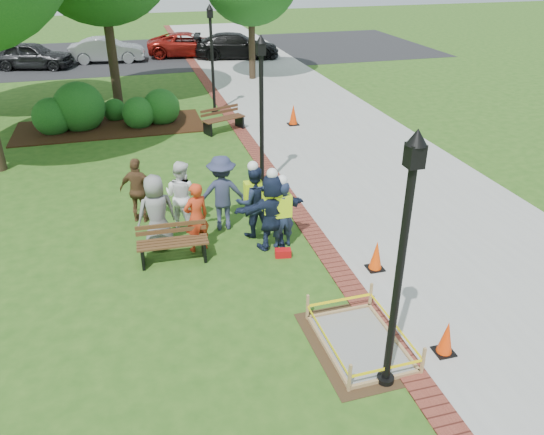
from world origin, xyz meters
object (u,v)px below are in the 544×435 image
object	(u,v)px
cone_front	(446,338)
hivis_worker_c	(253,199)
hivis_worker_a	(272,209)
hivis_worker_b	(282,212)
bench_near	(173,250)
wet_concrete_pad	(361,334)
lamp_near	(402,250)

from	to	relation	value
cone_front	hivis_worker_c	distance (m)	5.48
hivis_worker_a	hivis_worker_b	xyz separation A→B (m)	(0.22, -0.04, -0.08)
hivis_worker_c	bench_near	bearing A→B (deg)	-160.40
wet_concrete_pad	hivis_worker_c	distance (m)	4.54
hivis_worker_a	hivis_worker_b	distance (m)	0.23
wet_concrete_pad	cone_front	bearing A→B (deg)	-24.13
cone_front	hivis_worker_a	bearing A→B (deg)	113.87
cone_front	hivis_worker_c	world-z (taller)	hivis_worker_c
bench_near	hivis_worker_c	world-z (taller)	hivis_worker_c
lamp_near	hivis_worker_b	bearing A→B (deg)	95.09
bench_near	hivis_worker_b	xyz separation A→B (m)	(2.50, -0.01, 0.63)
hivis_worker_a	hivis_worker_b	bearing A→B (deg)	-10.38
wet_concrete_pad	hivis_worker_b	size ratio (longest dim) A/B	1.30
bench_near	hivis_worker_c	bearing A→B (deg)	19.60
wet_concrete_pad	hivis_worker_c	size ratio (longest dim) A/B	1.23
cone_front	hivis_worker_c	size ratio (longest dim) A/B	0.35
cone_front	hivis_worker_c	bearing A→B (deg)	113.54
wet_concrete_pad	hivis_worker_c	bearing A→B (deg)	101.13
wet_concrete_pad	lamp_near	size ratio (longest dim) A/B	0.55
bench_near	hivis_worker_a	distance (m)	2.39
bench_near	hivis_worker_a	size ratio (longest dim) A/B	0.79
bench_near	wet_concrete_pad	bearing A→B (deg)	-52.06
hivis_worker_b	cone_front	bearing A→B (deg)	-68.40
hivis_worker_a	hivis_worker_c	world-z (taller)	hivis_worker_a
cone_front	hivis_worker_a	world-z (taller)	hivis_worker_a
hivis_worker_a	cone_front	bearing A→B (deg)	-66.13
lamp_near	hivis_worker_a	distance (m)	4.92
cone_front	hivis_worker_b	bearing A→B (deg)	111.60
bench_near	hivis_worker_b	size ratio (longest dim) A/B	0.87
wet_concrete_pad	bench_near	bearing A→B (deg)	127.94
bench_near	cone_front	world-z (taller)	bench_near
wet_concrete_pad	hivis_worker_a	xyz separation A→B (m)	(-0.59, 3.71, 0.74)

